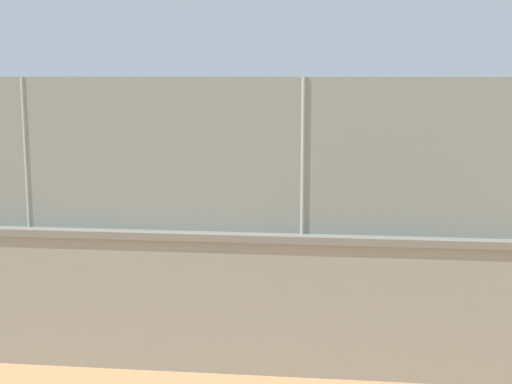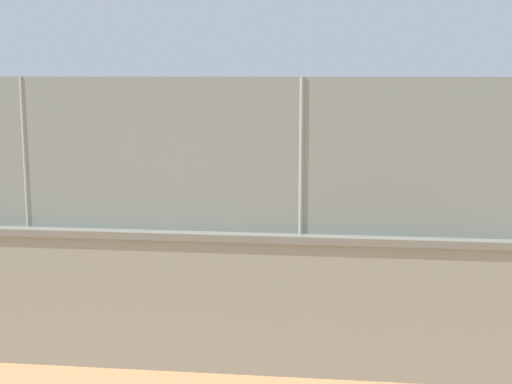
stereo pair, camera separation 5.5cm
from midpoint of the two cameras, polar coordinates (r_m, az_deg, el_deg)
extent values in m
plane|color=tan|center=(20.49, 6.17, 0.25)|extent=(260.00, 260.00, 0.00)
cylinder|color=gray|center=(7.64, 3.54, 2.79)|extent=(0.07, 0.07, 1.64)
cylinder|color=gray|center=(8.37, -17.62, 2.95)|extent=(0.07, 0.07, 1.64)
cylinder|color=navy|center=(13.20, -19.38, -3.52)|extent=(0.18, 0.18, 0.85)
cylinder|color=#B2B2B2|center=(14.98, -13.13, -1.97)|extent=(0.20, 0.20, 0.72)
cylinder|color=#B2B2B2|center=(14.84, -13.66, -2.09)|extent=(0.20, 0.20, 0.72)
cylinder|color=#429951|center=(14.80, -13.48, 0.34)|extent=(0.45, 0.45, 0.53)
cylinder|color=tan|center=(15.02, -12.91, 0.91)|extent=(0.50, 0.28, 0.16)
cylinder|color=tan|center=(14.80, -15.09, 0.69)|extent=(0.50, 0.28, 0.16)
sphere|color=tan|center=(14.75, -13.54, 1.75)|extent=(0.20, 0.20, 0.20)
cylinder|color=red|center=(14.74, -13.55, 2.09)|extent=(0.28, 0.28, 0.05)
cylinder|color=black|center=(14.92, -15.58, 0.74)|extent=(0.29, 0.15, 0.04)
ellipsoid|color=#333338|center=(15.08, -16.16, 0.80)|extent=(0.29, 0.15, 0.24)
cylinder|color=#591919|center=(16.07, 12.49, -1.07)|extent=(0.16, 0.16, 0.78)
cylinder|color=#591919|center=(15.87, 12.52, -1.20)|extent=(0.16, 0.16, 0.78)
cylinder|color=#D14C42|center=(15.86, 12.59, 1.27)|extent=(0.36, 0.36, 0.58)
cylinder|color=brown|center=(16.14, 12.39, 1.83)|extent=(0.55, 0.12, 0.17)
cylinder|color=brown|center=(15.54, 11.54, 1.57)|extent=(0.55, 0.12, 0.17)
sphere|color=brown|center=(15.81, 12.64, 2.69)|extent=(0.22, 0.22, 0.22)
cylinder|color=navy|center=(15.80, 12.65, 3.04)|extent=(0.24, 0.24, 0.05)
cylinder|color=black|center=(15.54, 10.88, 1.59)|extent=(0.30, 0.05, 0.04)
ellipsoid|color=#333338|center=(15.54, 10.07, 1.61)|extent=(0.30, 0.05, 0.24)
sphere|color=#3399D8|center=(11.80, -18.43, 0.62)|extent=(0.15, 0.15, 0.15)
camera|label=1|loc=(0.03, -90.13, -0.02)|focal=51.26mm
camera|label=2|loc=(0.03, 89.87, 0.02)|focal=51.26mm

